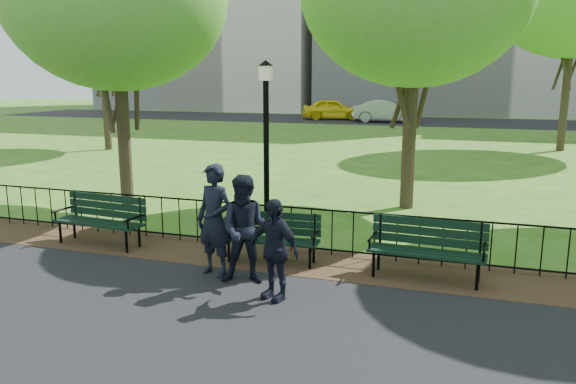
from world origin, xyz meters
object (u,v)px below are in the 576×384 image
(person_right, at_px, (274,249))
(taxi, at_px, (333,109))
(park_bench_main, at_px, (255,230))
(lamppost, at_px, (266,140))
(park_bench_left_a, at_px, (102,214))
(sedan_silver, at_px, (387,111))
(person_left, at_px, (214,220))
(park_bench_right_a, at_px, (427,243))
(tree_mid_w, at_px, (99,4))
(person_mid, at_px, (246,230))

(person_right, relative_size, taxi, 0.33)
(taxi, bearing_deg, person_right, 179.20)
(park_bench_main, bearing_deg, lamppost, 100.27)
(park_bench_left_a, height_order, lamppost, lamppost)
(park_bench_main, xyz_separation_m, lamppost, (-0.56, 2.11, 1.38))
(park_bench_left_a, bearing_deg, taxi, 100.91)
(person_right, height_order, sedan_silver, sedan_silver)
(person_left, relative_size, taxi, 0.41)
(lamppost, xyz_separation_m, person_left, (0.18, -2.96, -1.02))
(park_bench_left_a, distance_m, park_bench_right_a, 6.31)
(lamppost, height_order, person_right, lamppost)
(park_bench_main, distance_m, person_right, 1.80)
(park_bench_left_a, distance_m, lamppost, 3.68)
(lamppost, relative_size, tree_mid_w, 0.40)
(lamppost, distance_m, sedan_silver, 30.03)
(park_bench_main, relative_size, person_left, 0.95)
(lamppost, xyz_separation_m, person_mid, (0.83, -3.14, -1.08))
(person_right, bearing_deg, park_bench_main, 143.04)
(park_bench_right_a, bearing_deg, taxi, 109.39)
(park_bench_right_a, bearing_deg, park_bench_left_a, -176.46)
(park_bench_main, xyz_separation_m, person_right, (0.92, -1.53, 0.18))
(park_bench_main, distance_m, taxi, 33.99)
(park_bench_main, bearing_deg, person_right, -63.54)
(tree_mid_w, bearing_deg, park_bench_left_a, -54.66)
(park_bench_right_a, distance_m, person_left, 3.56)
(person_mid, bearing_deg, tree_mid_w, 117.20)
(park_bench_right_a, bearing_deg, tree_mid_w, 143.54)
(taxi, bearing_deg, park_bench_left_a, 172.72)
(lamppost, relative_size, person_right, 2.35)
(lamppost, xyz_separation_m, tree_mid_w, (-11.70, 10.59, 4.41))
(park_bench_main, relative_size, tree_mid_w, 0.20)
(person_mid, bearing_deg, park_bench_left_a, 147.90)
(person_left, xyz_separation_m, sedan_silver, (-2.05, 32.91, -0.15))
(park_bench_main, distance_m, person_mid, 1.11)
(park_bench_left_a, xyz_separation_m, person_right, (4.21, -1.58, 0.17))
(person_left, xyz_separation_m, taxi, (-6.35, 34.17, -0.15))
(tree_mid_w, bearing_deg, lamppost, -42.14)
(park_bench_main, xyz_separation_m, park_bench_right_a, (3.03, 0.11, 0.01))
(park_bench_main, height_order, taxi, taxi)
(lamppost, height_order, tree_mid_w, tree_mid_w)
(taxi, bearing_deg, tree_mid_w, 151.83)
(lamppost, height_order, taxi, lamppost)
(park_bench_left_a, height_order, park_bench_right_a, park_bench_left_a)
(person_mid, xyz_separation_m, person_right, (0.65, -0.50, -0.11))
(park_bench_right_a, distance_m, lamppost, 4.32)
(person_left, distance_m, taxi, 34.76)
(sedan_silver, bearing_deg, person_mid, 178.72)
(park_bench_main, height_order, tree_mid_w, tree_mid_w)
(person_left, bearing_deg, sedan_silver, 109.07)
(lamppost, distance_m, person_mid, 3.42)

